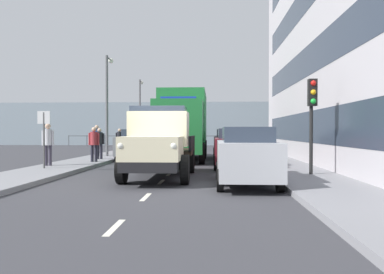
{
  "coord_description": "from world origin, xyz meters",
  "views": [
    {
      "loc": [
        -1.63,
        11.29,
        1.6
      ],
      "look_at": [
        -0.3,
        -13.03,
        1.24
      ],
      "focal_mm": 35.69,
      "sensor_mm": 36.0,
      "label": 1
    }
  ],
  "objects_px": {
    "car_silver_kerbside_near": "(246,155)",
    "car_red_oppositeside_1": "(154,141)",
    "truck_vintage_cream": "(159,144)",
    "street_sign": "(44,129)",
    "pedestrian_in_dark_coat": "(120,139)",
    "pedestrian_by_lamp": "(94,141)",
    "pedestrian_with_bag": "(97,137)",
    "car_grey_oppositeside_0": "(138,144)",
    "lamp_post_promenade": "(108,96)",
    "car_black_kerbside_2": "(230,144)",
    "lamp_post_far": "(140,107)",
    "traffic_light_near": "(312,105)",
    "pedestrian_couple_b": "(99,141)",
    "pedestrian_couple_a": "(48,141)",
    "lorry_cargo_green": "(183,123)",
    "car_maroon_kerbside_1": "(235,147)"
  },
  "relations": [
    {
      "from": "lorry_cargo_green",
      "to": "lamp_post_far",
      "type": "height_order",
      "value": "lamp_post_far"
    },
    {
      "from": "traffic_light_near",
      "to": "pedestrian_by_lamp",
      "type": "bearing_deg",
      "value": -28.48
    },
    {
      "from": "lamp_post_promenade",
      "to": "pedestrian_in_dark_coat",
      "type": "bearing_deg",
      "value": -90.01
    },
    {
      "from": "car_black_kerbside_2",
      "to": "pedestrian_in_dark_coat",
      "type": "relative_size",
      "value": 2.41
    },
    {
      "from": "car_grey_oppositeside_0",
      "to": "traffic_light_near",
      "type": "distance_m",
      "value": 11.38
    },
    {
      "from": "truck_vintage_cream",
      "to": "street_sign",
      "type": "height_order",
      "value": "truck_vintage_cream"
    },
    {
      "from": "pedestrian_in_dark_coat",
      "to": "lorry_cargo_green",
      "type": "bearing_deg",
      "value": 140.12
    },
    {
      "from": "pedestrian_couple_a",
      "to": "pedestrian_in_dark_coat",
      "type": "distance_m",
      "value": 9.52
    },
    {
      "from": "lorry_cargo_green",
      "to": "pedestrian_couple_b",
      "type": "relative_size",
      "value": 5.06
    },
    {
      "from": "car_maroon_kerbside_1",
      "to": "car_grey_oppositeside_0",
      "type": "height_order",
      "value": "same"
    },
    {
      "from": "car_black_kerbside_2",
      "to": "car_grey_oppositeside_0",
      "type": "relative_size",
      "value": 0.95
    },
    {
      "from": "truck_vintage_cream",
      "to": "pedestrian_couple_a",
      "type": "bearing_deg",
      "value": -30.41
    },
    {
      "from": "pedestrian_couple_a",
      "to": "lorry_cargo_green",
      "type": "bearing_deg",
      "value": -133.07
    },
    {
      "from": "car_black_kerbside_2",
      "to": "pedestrian_couple_a",
      "type": "relative_size",
      "value": 2.21
    },
    {
      "from": "car_maroon_kerbside_1",
      "to": "pedestrian_in_dark_coat",
      "type": "height_order",
      "value": "pedestrian_in_dark_coat"
    },
    {
      "from": "car_silver_kerbside_near",
      "to": "car_red_oppositeside_1",
      "type": "xyz_separation_m",
      "value": [
        5.22,
        -15.74,
        0.0
      ]
    },
    {
      "from": "car_grey_oppositeside_0",
      "to": "car_red_oppositeside_1",
      "type": "bearing_deg",
      "value": -90.0
    },
    {
      "from": "lorry_cargo_green",
      "to": "car_silver_kerbside_near",
      "type": "relative_size",
      "value": 1.99
    },
    {
      "from": "car_red_oppositeside_1",
      "to": "traffic_light_near",
      "type": "distance_m",
      "value": 16.07
    },
    {
      "from": "car_grey_oppositeside_0",
      "to": "lamp_post_promenade",
      "type": "height_order",
      "value": "lamp_post_promenade"
    },
    {
      "from": "traffic_light_near",
      "to": "lamp_post_promenade",
      "type": "height_order",
      "value": "lamp_post_promenade"
    },
    {
      "from": "traffic_light_near",
      "to": "pedestrian_with_bag",
      "type": "bearing_deg",
      "value": -42.83
    },
    {
      "from": "car_grey_oppositeside_0",
      "to": "pedestrian_in_dark_coat",
      "type": "distance_m",
      "value": 4.41
    },
    {
      "from": "truck_vintage_cream",
      "to": "lamp_post_promenade",
      "type": "bearing_deg",
      "value": -65.27
    },
    {
      "from": "lorry_cargo_green",
      "to": "pedestrian_by_lamp",
      "type": "bearing_deg",
      "value": 42.03
    },
    {
      "from": "pedestrian_in_dark_coat",
      "to": "lamp_post_promenade",
      "type": "distance_m",
      "value": 3.88
    },
    {
      "from": "truck_vintage_cream",
      "to": "street_sign",
      "type": "bearing_deg",
      "value": -21.6
    },
    {
      "from": "truck_vintage_cream",
      "to": "pedestrian_couple_a",
      "type": "xyz_separation_m",
      "value": [
        5.17,
        -3.04,
        0.03
      ]
    },
    {
      "from": "car_grey_oppositeside_0",
      "to": "car_maroon_kerbside_1",
      "type": "bearing_deg",
      "value": 139.63
    },
    {
      "from": "pedestrian_by_lamp",
      "to": "lamp_post_far",
      "type": "xyz_separation_m",
      "value": [
        0.79,
        -15.77,
        2.66
      ]
    },
    {
      "from": "car_black_kerbside_2",
      "to": "lamp_post_far",
      "type": "bearing_deg",
      "value": -56.79
    },
    {
      "from": "truck_vintage_cream",
      "to": "pedestrian_in_dark_coat",
      "type": "bearing_deg",
      "value": -70.44
    },
    {
      "from": "car_red_oppositeside_1",
      "to": "pedestrian_in_dark_coat",
      "type": "xyz_separation_m",
      "value": [
        2.02,
        1.82,
        0.22
      ]
    },
    {
      "from": "lamp_post_far",
      "to": "car_black_kerbside_2",
      "type": "bearing_deg",
      "value": 123.21
    },
    {
      "from": "car_grey_oppositeside_0",
      "to": "pedestrian_with_bag",
      "type": "relative_size",
      "value": 2.28
    },
    {
      "from": "car_red_oppositeside_1",
      "to": "street_sign",
      "type": "xyz_separation_m",
      "value": [
        2.41,
        12.43,
        0.79
      ]
    },
    {
      "from": "lamp_post_promenade",
      "to": "car_grey_oppositeside_0",
      "type": "bearing_deg",
      "value": 152.42
    },
    {
      "from": "car_maroon_kerbside_1",
      "to": "lamp_post_far",
      "type": "distance_m",
      "value": 18.51
    },
    {
      "from": "car_black_kerbside_2",
      "to": "street_sign",
      "type": "relative_size",
      "value": 1.76
    },
    {
      "from": "pedestrian_in_dark_coat",
      "to": "traffic_light_near",
      "type": "relative_size",
      "value": 0.51
    },
    {
      "from": "pedestrian_in_dark_coat",
      "to": "street_sign",
      "type": "bearing_deg",
      "value": 87.9
    },
    {
      "from": "lorry_cargo_green",
      "to": "street_sign",
      "type": "bearing_deg",
      "value": 53.82
    },
    {
      "from": "pedestrian_with_bag",
      "to": "car_silver_kerbside_near",
      "type": "bearing_deg",
      "value": 125.38
    },
    {
      "from": "lamp_post_promenade",
      "to": "car_black_kerbside_2",
      "type": "bearing_deg",
      "value": 179.02
    },
    {
      "from": "pedestrian_couple_b",
      "to": "pedestrian_with_bag",
      "type": "xyz_separation_m",
      "value": [
        1.02,
        -2.81,
        0.14
      ]
    },
    {
      "from": "lorry_cargo_green",
      "to": "car_grey_oppositeside_0",
      "type": "xyz_separation_m",
      "value": [
        2.56,
        0.09,
        -1.18
      ]
    },
    {
      "from": "car_black_kerbside_2",
      "to": "lamp_post_far",
      "type": "height_order",
      "value": "lamp_post_far"
    },
    {
      "from": "car_red_oppositeside_1",
      "to": "street_sign",
      "type": "height_order",
      "value": "street_sign"
    },
    {
      "from": "pedestrian_by_lamp",
      "to": "pedestrian_with_bag",
      "type": "distance_m",
      "value": 4.85
    },
    {
      "from": "pedestrian_with_bag",
      "to": "truck_vintage_cream",
      "type": "bearing_deg",
      "value": 117.8
    }
  ]
}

